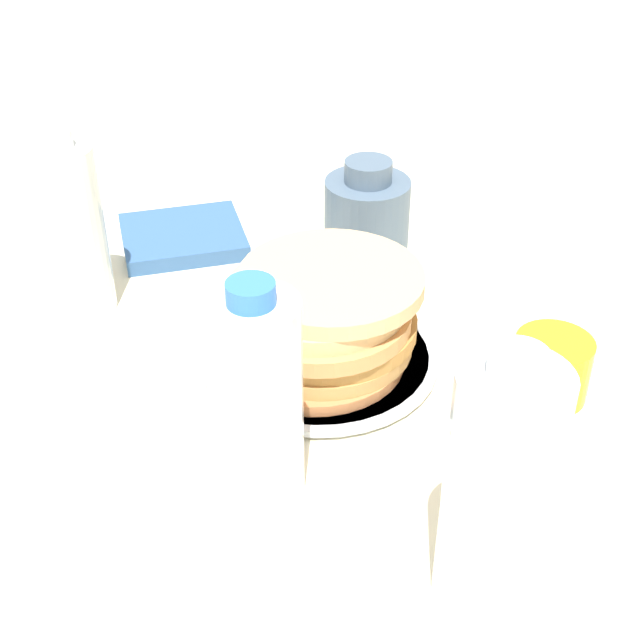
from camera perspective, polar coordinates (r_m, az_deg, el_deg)
ground_plane at (r=0.91m, az=0.98°, el=-3.66°), size 4.00×4.00×0.00m
plate at (r=0.93m, az=0.00°, el=-2.40°), size 0.25×0.25×0.01m
pancake_stack at (r=0.90m, az=0.07°, el=0.26°), size 0.20×0.20×0.09m
juice_glass at (r=0.90m, az=14.56°, el=-2.99°), size 0.08×0.08×0.06m
cream_jug at (r=1.11m, az=3.02°, el=6.87°), size 0.11×0.11×0.12m
water_bottle_near at (r=1.00m, az=-15.73°, el=5.56°), size 0.08×0.08×0.21m
water_bottle_mid at (r=0.72m, az=-4.09°, el=-5.28°), size 0.08×0.08×0.21m
water_bottle_far at (r=0.65m, az=11.33°, el=-10.83°), size 0.08×0.08×0.23m
napkin at (r=1.15m, az=-8.77°, el=5.29°), size 0.16×0.15×0.02m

